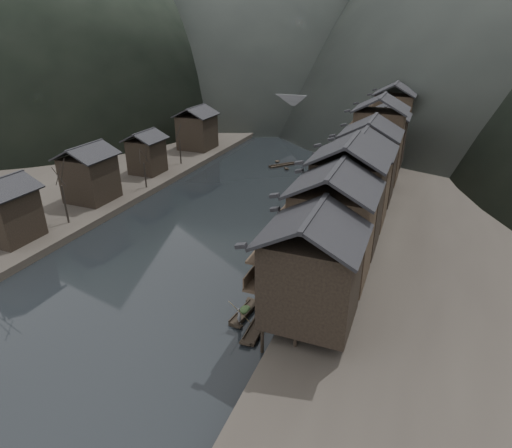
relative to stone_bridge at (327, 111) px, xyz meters
The scene contains 13 objects.
water 72.18m from the stone_bridge, 90.00° to the right, with size 300.00×300.00×0.00m, color black.
right_bank 47.61m from the stone_bridge, 42.44° to the right, with size 40.00×200.00×1.80m, color #2D2823.
left_bank 47.64m from the stone_bridge, 137.56° to the right, with size 40.00×200.00×1.20m, color #2D2823.
stilt_houses 55.06m from the stone_bridge, 71.66° to the right, with size 9.00×67.60×15.55m.
left_houses 55.79m from the stone_bridge, 111.56° to the right, with size 8.10×53.20×8.73m.
bare_trees 65.07m from the stone_bridge, 105.15° to the right, with size 3.64×44.62×7.28m.
moored_sampans 52.26m from the stone_bridge, 76.98° to the right, with size 3.09×62.16×0.47m.
midriver_boats 30.74m from the stone_bridge, 85.48° to the right, with size 9.69×10.01×0.45m.
stone_bridge is the anchor object (origin of this frame).
hero_sampan 79.21m from the stone_bridge, 82.09° to the right, with size 1.41×4.61×0.43m.
cargo_heap 78.97m from the stone_bridge, 82.09° to the right, with size 1.00×1.31×0.60m, color black.
boatman 80.75m from the stone_bridge, 82.12° to the right, with size 0.59×0.38×1.61m, color #59595C.
bamboo_pole 80.69m from the stone_bridge, 81.98° to the right, with size 0.06×0.06×3.97m, color #8C7A51.
Camera 1 is at (23.91, -36.06, 24.18)m, focal length 30.00 mm.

